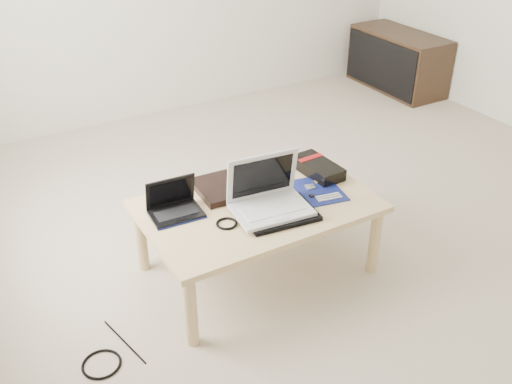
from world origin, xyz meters
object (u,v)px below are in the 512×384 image
white_laptop (268,198)px  gpu_box (317,168)px  media_cabinet (397,61)px  netbook (174,207)px  coffee_table (257,212)px

white_laptop → gpu_box: 0.45m
media_cabinet → netbook: bearing=-151.1°
media_cabinet → gpu_box: size_ratio=3.02×
coffee_table → gpu_box: 0.44m
netbook → white_laptop: 0.44m
netbook → gpu_box: size_ratio=0.82×
white_laptop → gpu_box: bearing=24.3°
gpu_box → coffee_table: bearing=-166.3°
coffee_table → white_laptop: white_laptop is taller
coffee_table → white_laptop: size_ratio=2.96×
white_laptop → gpu_box: size_ratio=1.25×
netbook → white_laptop: bearing=-27.6°
netbook → white_laptop: (0.39, -0.20, 0.04)m
coffee_table → gpu_box: size_ratio=3.69×
netbook → gpu_box: netbook is taller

